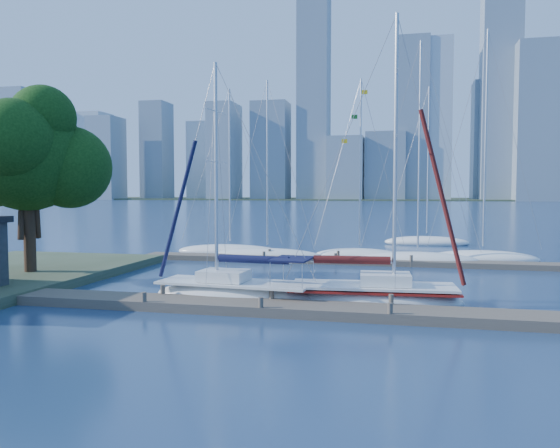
# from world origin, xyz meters

# --- Properties ---
(ground) EXTENTS (700.00, 700.00, 0.00)m
(ground) POSITION_xyz_m (0.00, 0.00, 0.00)
(ground) COLOR navy
(ground) RESTS_ON ground
(near_dock) EXTENTS (26.00, 2.00, 0.40)m
(near_dock) POSITION_xyz_m (0.00, 0.00, 0.20)
(near_dock) COLOR brown
(near_dock) RESTS_ON ground
(far_dock) EXTENTS (30.00, 1.80, 0.36)m
(far_dock) POSITION_xyz_m (2.00, 16.00, 0.18)
(far_dock) COLOR brown
(far_dock) RESTS_ON ground
(far_shore) EXTENTS (800.00, 100.00, 1.50)m
(far_shore) POSITION_xyz_m (0.00, 320.00, 0.00)
(far_shore) COLOR #38472D
(far_shore) RESTS_ON ground
(tree) EXTENTS (8.28, 7.54, 10.68)m
(tree) POSITION_xyz_m (-14.81, 4.96, 7.11)
(tree) COLOR #2F1F15
(tree) RESTS_ON ground
(sailboat_navy) EXTENTS (7.70, 3.04, 11.26)m
(sailboat_navy) POSITION_xyz_m (-1.97, 1.95, 0.91)
(sailboat_navy) COLOR white
(sailboat_navy) RESTS_ON ground
(sailboat_maroon) EXTENTS (7.81, 3.00, 13.02)m
(sailboat_maroon) POSITION_xyz_m (4.20, 2.46, 1.08)
(sailboat_maroon) COLOR white
(sailboat_maroon) RESTS_ON ground
(bg_boat_0) EXTENTS (8.90, 3.42, 13.26)m
(bg_boat_0) POSITION_xyz_m (-7.80, 19.29, 0.27)
(bg_boat_0) COLOR white
(bg_boat_0) RESTS_ON ground
(bg_boat_1) EXTENTS (8.49, 5.49, 13.40)m
(bg_boat_1) POSITION_xyz_m (-4.32, 17.50, 0.27)
(bg_boat_1) COLOR white
(bg_boat_1) RESTS_ON ground
(bg_boat_2) EXTENTS (7.06, 4.01, 13.47)m
(bg_boat_2) POSITION_xyz_m (2.35, 18.79, 0.28)
(bg_boat_2) COLOR white
(bg_boat_2) RESTS_ON ground
(bg_boat_3) EXTENTS (8.67, 4.79, 15.49)m
(bg_boat_3) POSITION_xyz_m (6.46, 16.99, 0.30)
(bg_boat_3) COLOR white
(bg_boat_3) RESTS_ON ground
(bg_boat_4) EXTENTS (7.58, 2.60, 16.46)m
(bg_boat_4) POSITION_xyz_m (10.94, 18.72, 0.33)
(bg_boat_4) COLOR white
(bg_boat_4) RESTS_ON ground
(bg_boat_7) EXTENTS (8.04, 3.74, 14.95)m
(bg_boat_7) POSITION_xyz_m (7.63, 30.89, 0.30)
(bg_boat_7) COLOR white
(bg_boat_7) RESTS_ON ground
(skyline) EXTENTS (502.63, 51.31, 120.31)m
(skyline) POSITION_xyz_m (22.96, 290.09, 36.14)
(skyline) COLOR gray
(skyline) RESTS_ON ground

